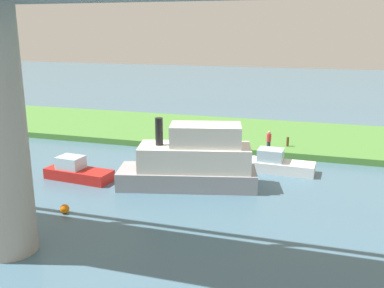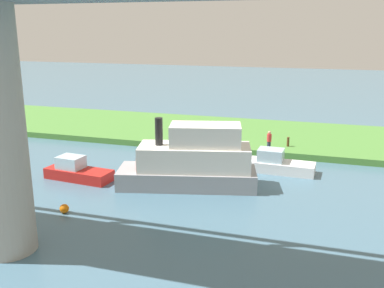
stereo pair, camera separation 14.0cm
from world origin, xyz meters
The scene contains 8 objects.
ground_plane centered at (0.00, 0.00, 0.00)m, with size 160.00×160.00×0.00m, color #476B7F.
grassy_bank centered at (0.00, -6.00, 0.25)m, with size 80.00×12.00×0.50m, color #4C8438.
person_on_bank centered at (-5.28, -0.94, 1.20)m, with size 0.50×0.50×1.39m.
mooring_post centered at (-6.66, -1.96, 0.88)m, with size 0.20×0.20×0.75m, color brown.
pontoon_yellow centered at (-1.62, 7.70, 1.62)m, with size 8.98×4.79×4.37m.
riverboat_paddlewheel centered at (-6.41, 3.22, 0.57)m, with size 4.82×1.90×1.58m.
houseboat_blue centered at (5.99, 8.64, 0.54)m, with size 4.65×2.03×1.51m.
marker_buoy centered at (3.71, 13.65, 0.25)m, with size 0.50×0.50×0.50m, color orange.
Camera 1 is at (-9.14, 32.29, 9.62)m, focal length 40.62 mm.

